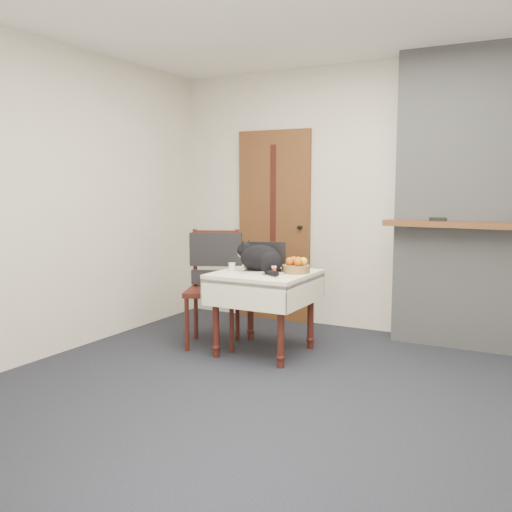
{
  "coord_description": "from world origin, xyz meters",
  "views": [
    {
      "loc": [
        1.49,
        -3.43,
        1.43
      ],
      "look_at": [
        -0.76,
        0.75,
        0.84
      ],
      "focal_mm": 40.0,
      "sensor_mm": 36.0,
      "label": 1
    }
  ],
  "objects_px": {
    "fruit_basket": "(296,267)",
    "cat": "(261,259)",
    "laptop": "(266,264)",
    "pill_bottle": "(274,271)",
    "cream_jar": "(232,267)",
    "side_table": "(264,285)",
    "chair": "(215,271)",
    "door": "(274,226)"
  },
  "relations": [
    {
      "from": "door",
      "to": "side_table",
      "type": "relative_size",
      "value": 2.56
    },
    {
      "from": "cream_jar",
      "to": "door",
      "type": "bearing_deg",
      "value": 99.71
    },
    {
      "from": "cream_jar",
      "to": "pill_bottle",
      "type": "bearing_deg",
      "value": -8.49
    },
    {
      "from": "door",
      "to": "pill_bottle",
      "type": "bearing_deg",
      "value": -63.54
    },
    {
      "from": "door",
      "to": "laptop",
      "type": "xyz_separation_m",
      "value": [
        0.48,
        -1.13,
        -0.24
      ]
    },
    {
      "from": "pill_bottle",
      "to": "chair",
      "type": "relative_size",
      "value": 0.08
    },
    {
      "from": "chair",
      "to": "door",
      "type": "bearing_deg",
      "value": 64.14
    },
    {
      "from": "side_table",
      "to": "pill_bottle",
      "type": "height_order",
      "value": "pill_bottle"
    },
    {
      "from": "cat",
      "to": "chair",
      "type": "distance_m",
      "value": 0.57
    },
    {
      "from": "cat",
      "to": "cream_jar",
      "type": "height_order",
      "value": "cat"
    },
    {
      "from": "side_table",
      "to": "cream_jar",
      "type": "bearing_deg",
      "value": -167.99
    },
    {
      "from": "fruit_basket",
      "to": "chair",
      "type": "height_order",
      "value": "chair"
    },
    {
      "from": "cat",
      "to": "pill_bottle",
      "type": "height_order",
      "value": "cat"
    },
    {
      "from": "chair",
      "to": "cream_jar",
      "type": "bearing_deg",
      "value": -50.85
    },
    {
      "from": "cream_jar",
      "to": "side_table",
      "type": "bearing_deg",
      "value": 12.01
    },
    {
      "from": "cream_jar",
      "to": "cat",
      "type": "bearing_deg",
      "value": 7.21
    },
    {
      "from": "side_table",
      "to": "laptop",
      "type": "relative_size",
      "value": 1.87
    },
    {
      "from": "fruit_basket",
      "to": "cat",
      "type": "bearing_deg",
      "value": -155.79
    },
    {
      "from": "cream_jar",
      "to": "chair",
      "type": "height_order",
      "value": "chair"
    },
    {
      "from": "side_table",
      "to": "chair",
      "type": "height_order",
      "value": "chair"
    },
    {
      "from": "door",
      "to": "chair",
      "type": "xyz_separation_m",
      "value": [
        -0.06,
        -1.09,
        -0.34
      ]
    },
    {
      "from": "fruit_basket",
      "to": "chair",
      "type": "xyz_separation_m",
      "value": [
        -0.8,
        -0.01,
        -0.09
      ]
    },
    {
      "from": "cream_jar",
      "to": "fruit_basket",
      "type": "relative_size",
      "value": 0.29
    },
    {
      "from": "laptop",
      "to": "cat",
      "type": "relative_size",
      "value": 0.81
    },
    {
      "from": "cat",
      "to": "cream_jar",
      "type": "xyz_separation_m",
      "value": [
        -0.27,
        -0.03,
        -0.08
      ]
    },
    {
      "from": "pill_bottle",
      "to": "fruit_basket",
      "type": "distance_m",
      "value": 0.24
    },
    {
      "from": "fruit_basket",
      "to": "door",
      "type": "bearing_deg",
      "value": 124.62
    },
    {
      "from": "laptop",
      "to": "pill_bottle",
      "type": "height_order",
      "value": "laptop"
    },
    {
      "from": "fruit_basket",
      "to": "pill_bottle",
      "type": "bearing_deg",
      "value": -114.32
    },
    {
      "from": "door",
      "to": "chair",
      "type": "height_order",
      "value": "door"
    },
    {
      "from": "laptop",
      "to": "pill_bottle",
      "type": "xyz_separation_m",
      "value": [
        0.17,
        -0.17,
        -0.02
      ]
    },
    {
      "from": "door",
      "to": "laptop",
      "type": "bearing_deg",
      "value": -66.91
    },
    {
      "from": "door",
      "to": "cat",
      "type": "relative_size",
      "value": 3.87
    },
    {
      "from": "laptop",
      "to": "fruit_basket",
      "type": "distance_m",
      "value": 0.27
    },
    {
      "from": "cream_jar",
      "to": "pill_bottle",
      "type": "xyz_separation_m",
      "value": [
        0.44,
        -0.06,
        0.01
      ]
    },
    {
      "from": "side_table",
      "to": "cat",
      "type": "xyz_separation_m",
      "value": [
        -0.02,
        -0.03,
        0.23
      ]
    },
    {
      "from": "cat",
      "to": "fruit_basket",
      "type": "relative_size",
      "value": 2.21
    },
    {
      "from": "side_table",
      "to": "fruit_basket",
      "type": "xyz_separation_m",
      "value": [
        0.25,
        0.09,
        0.17
      ]
    },
    {
      "from": "door",
      "to": "laptop",
      "type": "distance_m",
      "value": 1.25
    },
    {
      "from": "fruit_basket",
      "to": "laptop",
      "type": "bearing_deg",
      "value": -170.1
    },
    {
      "from": "cat",
      "to": "cream_jar",
      "type": "bearing_deg",
      "value": -157.47
    },
    {
      "from": "chair",
      "to": "cat",
      "type": "bearing_deg",
      "value": -34.39
    }
  ]
}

